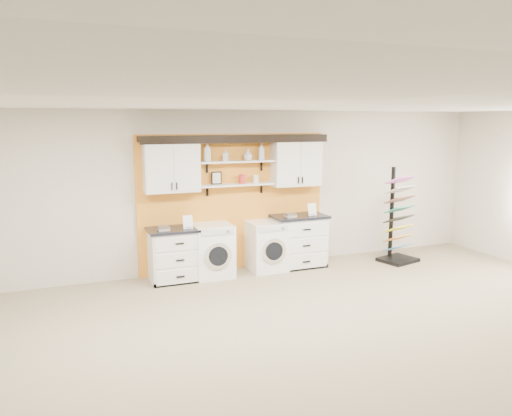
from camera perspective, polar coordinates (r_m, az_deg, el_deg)
name	(u,v)px	position (r m, az deg, el deg)	size (l,w,h in m)	color
floor	(354,366)	(5.74, 11.18, -17.29)	(10.00, 10.00, 0.00)	gray
ceiling	(364,101)	(5.12, 12.24, 11.86)	(10.00, 10.00, 0.00)	white
wall_back	(233,191)	(8.82, -2.64, 1.99)	(10.00, 10.00, 0.00)	beige
accent_panel	(234,202)	(8.82, -2.55, 0.67)	(3.40, 0.07, 2.40)	orange
upper_cabinet_left	(171,167)	(8.27, -9.65, 4.69)	(0.90, 0.35, 0.84)	silver
upper_cabinet_right	(296,163)	(9.01, 4.61, 5.20)	(0.90, 0.35, 0.84)	silver
shelf_lower	(237,185)	(8.62, -2.21, 2.68)	(1.32, 0.28, 0.03)	silver
shelf_upper	(237,161)	(8.58, -2.23, 5.33)	(1.32, 0.28, 0.03)	silver
crown_molding	(236,138)	(8.57, -2.28, 7.99)	(3.30, 0.41, 0.13)	black
picture_frame	(216,178)	(8.54, -4.54, 3.44)	(0.18, 0.02, 0.22)	black
canister_red	(242,179)	(8.64, -1.59, 3.34)	(0.11, 0.11, 0.16)	red
canister_cream	(256,179)	(8.73, -0.04, 3.34)	(0.10, 0.10, 0.14)	silver
base_cabinet_left	(176,254)	(8.37, -9.15, -5.24)	(0.90, 0.66, 0.88)	silver
base_cabinet_right	(299,241)	(9.10, 4.91, -3.75)	(0.96, 0.66, 0.94)	silver
washer	(212,250)	(8.51, -5.02, -4.84)	(0.64, 0.71, 0.90)	white
dryer	(266,246)	(8.84, 1.19, -4.34)	(0.63, 0.71, 0.87)	white
sample_rack	(398,232)	(9.73, 15.91, -2.71)	(0.76, 0.69, 1.78)	black
soap_bottle_a	(207,152)	(8.41, -5.59, 6.42)	(0.13, 0.13, 0.33)	silver
soap_bottle_b	(226,155)	(8.50, -3.49, 6.06)	(0.09, 0.09, 0.20)	silver
soap_bottle_c	(248,155)	(8.64, -0.96, 6.11)	(0.15, 0.15, 0.19)	silver
soap_bottle_d	(261,151)	(8.73, 0.62, 6.49)	(0.11, 0.11, 0.30)	silver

